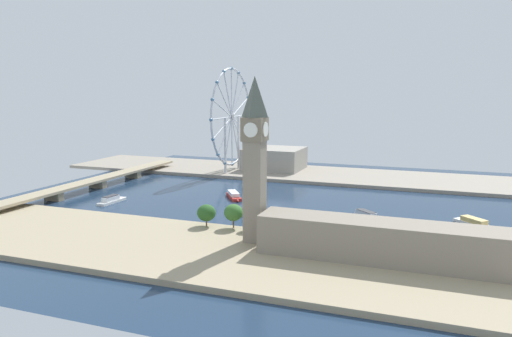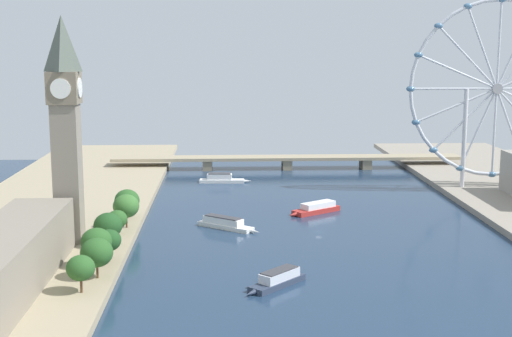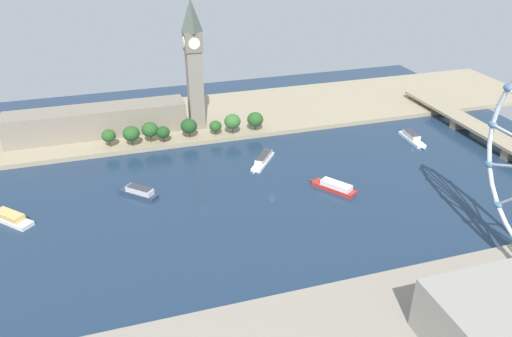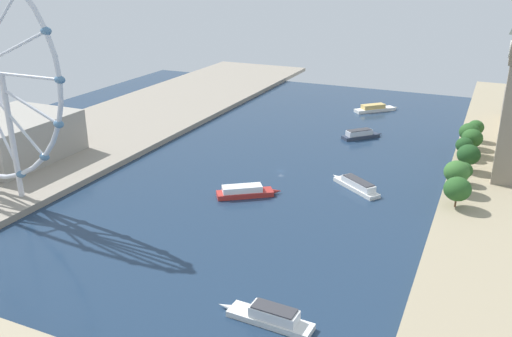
% 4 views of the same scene
% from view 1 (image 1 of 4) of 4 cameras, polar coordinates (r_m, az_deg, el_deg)
% --- Properties ---
extents(ground_plane, '(415.89, 415.89, 0.00)m').
position_cam_1_polar(ground_plane, '(373.16, 2.32, -3.97)').
color(ground_plane, '#1E334C').
extents(riverbank_left, '(90.00, 520.00, 3.00)m').
position_cam_1_polar(riverbank_left, '(263.17, -6.24, -9.35)').
color(riverbank_left, tan).
rests_on(riverbank_left, ground_plane).
extents(riverbank_right, '(90.00, 520.00, 3.00)m').
position_cam_1_polar(riverbank_right, '(488.83, 6.86, -0.69)').
color(riverbank_right, gray).
rests_on(riverbank_right, ground_plane).
extents(clock_tower, '(12.55, 12.55, 88.30)m').
position_cam_1_polar(clock_tower, '(262.27, -0.14, 1.28)').
color(clock_tower, gray).
rests_on(clock_tower, riverbank_left).
extents(parliament_block, '(22.00, 119.18, 19.32)m').
position_cam_1_polar(parliament_block, '(247.33, 14.16, -8.09)').
color(parliament_block, gray).
rests_on(parliament_block, riverbank_left).
extents(tree_row_embankment, '(14.14, 109.03, 14.44)m').
position_cam_1_polar(tree_row_embankment, '(282.73, 3.18, -5.89)').
color(tree_row_embankment, '#513823').
rests_on(tree_row_embankment, riverbank_left).
extents(ferris_wheel, '(98.90, 3.20, 102.53)m').
position_cam_1_polar(ferris_wheel, '(492.88, -2.80, 5.84)').
color(ferris_wheel, silver).
rests_on(ferris_wheel, riverbank_right).
extents(riverside_hall, '(49.39, 56.82, 21.62)m').
position_cam_1_polar(riverside_hall, '(508.30, 2.13, 1.16)').
color(riverside_hall, gray).
rests_on(riverside_hall, riverbank_right).
extents(river_bridge, '(227.89, 15.86, 8.26)m').
position_cam_1_polar(river_bridge, '(448.64, -17.72, -1.31)').
color(river_bridge, tan).
rests_on(river_bridge, ground_plane).
extents(tour_boat_0, '(21.70, 22.52, 5.43)m').
position_cam_1_polar(tour_boat_0, '(335.17, 12.60, -5.31)').
color(tour_boat_0, '#2D384C').
rests_on(tour_boat_0, ground_plane).
extents(tour_boat_1, '(28.26, 27.84, 5.09)m').
position_cam_1_polar(tour_boat_1, '(338.98, 23.91, -5.77)').
color(tour_boat_1, white).
rests_on(tour_boat_1, ground_plane).
extents(tour_boat_2, '(27.71, 22.42, 5.20)m').
position_cam_1_polar(tour_boat_2, '(338.00, -1.11, -4.97)').
color(tour_boat_2, white).
rests_on(tour_boat_2, ground_plane).
extents(tour_boat_3, '(27.06, 20.96, 5.08)m').
position_cam_1_polar(tour_boat_3, '(388.14, -2.55, -3.12)').
color(tour_boat_3, '#B22D28').
rests_on(tour_boat_3, ground_plane).
extents(tour_boat_4, '(30.68, 7.88, 5.60)m').
position_cam_1_polar(tour_boat_4, '(388.57, -16.23, -3.47)').
color(tour_boat_4, white).
rests_on(tour_boat_4, ground_plane).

